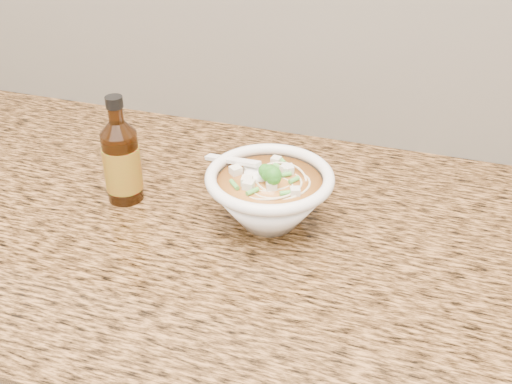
% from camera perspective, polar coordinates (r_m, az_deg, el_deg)
% --- Properties ---
extents(counter_slab, '(4.00, 0.68, 0.04)m').
position_cam_1_polar(counter_slab, '(0.92, 1.85, -4.74)').
color(counter_slab, olive).
rests_on(counter_slab, cabinet).
extents(soup_bowl, '(0.20, 0.18, 0.10)m').
position_cam_1_polar(soup_bowl, '(0.90, 1.20, -0.42)').
color(soup_bowl, white).
rests_on(soup_bowl, counter_slab).
extents(hot_sauce_bottle, '(0.07, 0.07, 0.17)m').
position_cam_1_polar(hot_sauce_bottle, '(0.97, -11.84, 2.64)').
color(hot_sauce_bottle, '#381A07').
rests_on(hot_sauce_bottle, counter_slab).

